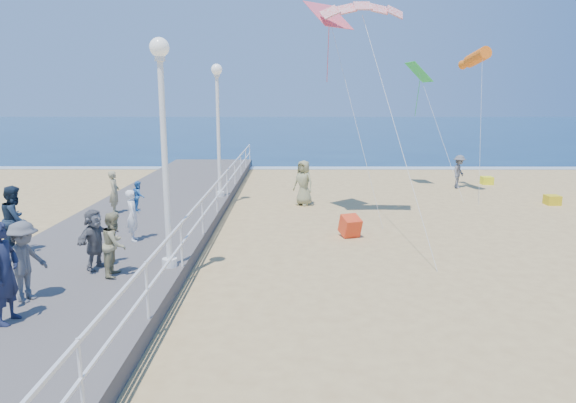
{
  "coord_description": "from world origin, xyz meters",
  "views": [
    {
      "loc": [
        -2.43,
        -11.82,
        4.39
      ],
      "look_at": [
        -2.5,
        2.0,
        1.6
      ],
      "focal_mm": 32.0,
      "sensor_mm": 36.0,
      "label": 1
    }
  ],
  "objects_px": {
    "box_kite": "(350,228)",
    "beach_chair_right": "(487,180)",
    "spectator_1": "(115,244)",
    "spectator_7": "(15,219)",
    "toddler_held": "(139,196)",
    "spectator_0": "(4,272)",
    "beach_walker_c": "(304,183)",
    "spectator_2": "(24,262)",
    "spectator_5": "(95,239)",
    "woman_holding_toddler": "(133,215)",
    "spectator_6": "(114,192)",
    "lamp_post_mid": "(163,131)",
    "beach_walker_a": "(459,172)",
    "lamp_post_far": "(218,117)",
    "beach_chair_left": "(552,200)"
  },
  "relations": [
    {
      "from": "box_kite",
      "to": "beach_chair_right",
      "type": "distance_m",
      "value": 13.24
    },
    {
      "from": "spectator_1",
      "to": "spectator_7",
      "type": "height_order",
      "value": "spectator_7"
    },
    {
      "from": "toddler_held",
      "to": "box_kite",
      "type": "relative_size",
      "value": 1.41
    },
    {
      "from": "toddler_held",
      "to": "spectator_0",
      "type": "height_order",
      "value": "spectator_0"
    },
    {
      "from": "beach_walker_c",
      "to": "beach_chair_right",
      "type": "relative_size",
      "value": 3.41
    },
    {
      "from": "toddler_held",
      "to": "box_kite",
      "type": "distance_m",
      "value": 6.61
    },
    {
      "from": "spectator_1",
      "to": "spectator_2",
      "type": "xyz_separation_m",
      "value": [
        -1.27,
        -1.53,
        0.08
      ]
    },
    {
      "from": "spectator_0",
      "to": "spectator_7",
      "type": "relative_size",
      "value": 1.05
    },
    {
      "from": "spectator_0",
      "to": "spectator_5",
      "type": "distance_m",
      "value": 3.03
    },
    {
      "from": "woman_holding_toddler",
      "to": "spectator_5",
      "type": "height_order",
      "value": "woman_holding_toddler"
    },
    {
      "from": "spectator_6",
      "to": "box_kite",
      "type": "xyz_separation_m",
      "value": [
        8.11,
        -1.7,
        -0.85
      ]
    },
    {
      "from": "lamp_post_mid",
      "to": "spectator_0",
      "type": "relative_size",
      "value": 2.83
    },
    {
      "from": "spectator_0",
      "to": "beach_walker_c",
      "type": "bearing_deg",
      "value": -22.62
    },
    {
      "from": "toddler_held",
      "to": "beach_walker_a",
      "type": "height_order",
      "value": "toddler_held"
    },
    {
      "from": "spectator_2",
      "to": "beach_chair_right",
      "type": "bearing_deg",
      "value": -25.76
    },
    {
      "from": "box_kite",
      "to": "spectator_7",
      "type": "bearing_deg",
      "value": 178.42
    },
    {
      "from": "beach_chair_right",
      "to": "box_kite",
      "type": "bearing_deg",
      "value": -128.67
    },
    {
      "from": "lamp_post_mid",
      "to": "spectator_1",
      "type": "bearing_deg",
      "value": -150.75
    },
    {
      "from": "spectator_2",
      "to": "beach_chair_right",
      "type": "height_order",
      "value": "spectator_2"
    },
    {
      "from": "toddler_held",
      "to": "spectator_2",
      "type": "distance_m",
      "value": 4.7
    },
    {
      "from": "toddler_held",
      "to": "spectator_7",
      "type": "xyz_separation_m",
      "value": [
        -2.86,
        -1.31,
        -0.38
      ]
    },
    {
      "from": "lamp_post_far",
      "to": "spectator_1",
      "type": "xyz_separation_m",
      "value": [
        -1.09,
        -9.61,
        -2.53
      ]
    },
    {
      "from": "beach_walker_c",
      "to": "beach_chair_left",
      "type": "distance_m",
      "value": 10.47
    },
    {
      "from": "lamp_post_mid",
      "to": "box_kite",
      "type": "xyz_separation_m",
      "value": [
        4.84,
        4.16,
        -3.36
      ]
    },
    {
      "from": "spectator_6",
      "to": "lamp_post_far",
      "type": "bearing_deg",
      "value": -60.1
    },
    {
      "from": "lamp_post_mid",
      "to": "spectator_0",
      "type": "height_order",
      "value": "lamp_post_mid"
    },
    {
      "from": "woman_holding_toddler",
      "to": "spectator_1",
      "type": "height_order",
      "value": "spectator_1"
    },
    {
      "from": "spectator_5",
      "to": "spectator_7",
      "type": "distance_m",
      "value": 2.84
    },
    {
      "from": "spectator_7",
      "to": "beach_chair_right",
      "type": "height_order",
      "value": "spectator_7"
    },
    {
      "from": "lamp_post_far",
      "to": "beach_walker_c",
      "type": "xyz_separation_m",
      "value": [
        3.46,
        0.18,
        -2.72
      ]
    },
    {
      "from": "beach_walker_a",
      "to": "beach_chair_left",
      "type": "bearing_deg",
      "value": -112.68
    },
    {
      "from": "beach_walker_a",
      "to": "box_kite",
      "type": "relative_size",
      "value": 2.74
    },
    {
      "from": "toddler_held",
      "to": "beach_walker_c",
      "type": "distance_m",
      "value": 8.34
    },
    {
      "from": "lamp_post_far",
      "to": "beach_chair_right",
      "type": "distance_m",
      "value": 14.62
    },
    {
      "from": "toddler_held",
      "to": "spectator_5",
      "type": "distance_m",
      "value": 2.66
    },
    {
      "from": "spectator_6",
      "to": "beach_walker_a",
      "type": "bearing_deg",
      "value": -76.62
    },
    {
      "from": "woman_holding_toddler",
      "to": "spectator_2",
      "type": "bearing_deg",
      "value": 155.24
    },
    {
      "from": "woman_holding_toddler",
      "to": "box_kite",
      "type": "bearing_deg",
      "value": -88.01
    },
    {
      "from": "beach_walker_c",
      "to": "spectator_6",
      "type": "bearing_deg",
      "value": -116.14
    },
    {
      "from": "box_kite",
      "to": "beach_chair_right",
      "type": "relative_size",
      "value": 1.09
    },
    {
      "from": "beach_walker_c",
      "to": "beach_chair_left",
      "type": "height_order",
      "value": "beach_walker_c"
    },
    {
      "from": "lamp_post_mid",
      "to": "toddler_held",
      "type": "relative_size",
      "value": 6.27
    },
    {
      "from": "woman_holding_toddler",
      "to": "spectator_7",
      "type": "distance_m",
      "value": 2.95
    },
    {
      "from": "box_kite",
      "to": "toddler_held",
      "type": "bearing_deg",
      "value": 175.42
    },
    {
      "from": "spectator_5",
      "to": "box_kite",
      "type": "height_order",
      "value": "spectator_5"
    },
    {
      "from": "spectator_5",
      "to": "beach_walker_a",
      "type": "height_order",
      "value": "spectator_5"
    },
    {
      "from": "spectator_5",
      "to": "spectator_2",
      "type": "bearing_deg",
      "value": -178.46
    },
    {
      "from": "box_kite",
      "to": "spectator_2",
      "type": "bearing_deg",
      "value": -158.82
    },
    {
      "from": "lamp_post_far",
      "to": "spectator_5",
      "type": "relative_size",
      "value": 3.67
    },
    {
      "from": "lamp_post_mid",
      "to": "spectator_7",
      "type": "height_order",
      "value": "lamp_post_mid"
    }
  ]
}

